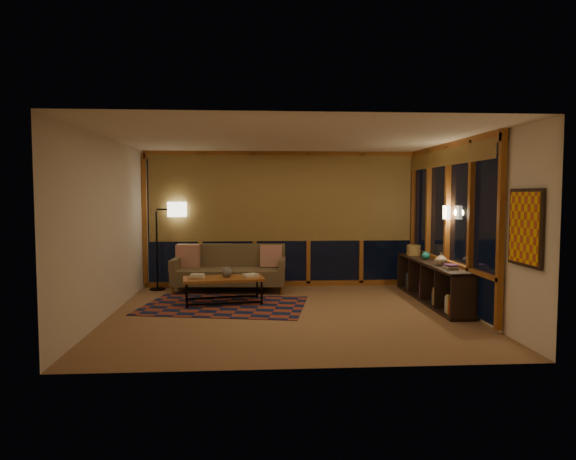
{
  "coord_description": "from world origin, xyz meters",
  "views": [
    {
      "loc": [
        -0.54,
        -7.8,
        1.85
      ],
      "look_at": [
        0.01,
        0.68,
        1.26
      ],
      "focal_mm": 32.0,
      "sensor_mm": 36.0,
      "label": 1
    }
  ],
  "objects": [
    {
      "name": "wall_art",
      "position": [
        2.71,
        -1.85,
        1.45
      ],
      "size": [
        0.06,
        0.74,
        0.94
      ],
      "primitive_type": null,
      "color": "#C84321",
      "rests_on": "walls"
    },
    {
      "name": "window_wall_right",
      "position": [
        2.68,
        0.6,
        1.35
      ],
      "size": [
        0.16,
        3.7,
        2.6
      ],
      "primitive_type": null,
      "color": "#9A4B1E",
      "rests_on": "walls"
    },
    {
      "name": "shelf_book_stack",
      "position": [
        2.49,
        -0.11,
        0.73
      ],
      "size": [
        0.19,
        0.24,
        0.06
      ],
      "primitive_type": null,
      "rotation": [
        0.0,
        0.0,
        0.23
      ],
      "color": "beige",
      "rests_on": "bookshelf"
    },
    {
      "name": "wall_sconce",
      "position": [
        2.62,
        0.45,
        1.55
      ],
      "size": [
        0.12,
        0.18,
        0.22
      ],
      "primitive_type": null,
      "color": "#FBEEC2",
      "rests_on": "walls"
    },
    {
      "name": "book_stack_b",
      "position": [
        -0.61,
        0.89,
        0.47
      ],
      "size": [
        0.27,
        0.25,
        0.04
      ],
      "primitive_type": null,
      "rotation": [
        0.0,
        0.0,
        0.49
      ],
      "color": "beige",
      "rests_on": "coffee_table"
    },
    {
      "name": "window_wall_back",
      "position": [
        0.0,
        2.43,
        1.35
      ],
      "size": [
        5.3,
        0.16,
        2.6
      ],
      "primitive_type": null,
      "color": "#9A4B1E",
      "rests_on": "walls"
    },
    {
      "name": "vase",
      "position": [
        2.49,
        0.3,
        0.8
      ],
      "size": [
        0.24,
        0.24,
        0.21
      ],
      "primitive_type": "imported",
      "rotation": [
        0.0,
        0.0,
        -0.24
      ],
      "color": "tan",
      "rests_on": "bookshelf"
    },
    {
      "name": "walls",
      "position": [
        0.0,
        0.0,
        1.35
      ],
      "size": [
        5.51,
        5.01,
        2.7
      ],
      "color": "#F0E2CC",
      "rests_on": "floor"
    },
    {
      "name": "coffee_table",
      "position": [
        -1.07,
        0.83,
        0.22
      ],
      "size": [
        1.41,
        0.8,
        0.45
      ],
      "primitive_type": null,
      "rotation": [
        0.0,
        0.0,
        0.15
      ],
      "color": "#9A4B1E",
      "rests_on": "floor"
    },
    {
      "name": "bookshelf",
      "position": [
        2.49,
        0.73,
        0.35
      ],
      "size": [
        0.4,
        2.78,
        0.7
      ],
      "primitive_type": null,
      "color": "#31221D",
      "rests_on": "floor"
    },
    {
      "name": "ceiling",
      "position": [
        0.0,
        0.0,
        2.7
      ],
      "size": [
        5.5,
        5.0,
        0.01
      ],
      "primitive_type": "cube",
      "color": "beige",
      "rests_on": "walls"
    },
    {
      "name": "floor_lamp",
      "position": [
        -2.43,
        2.2,
        0.86
      ],
      "size": [
        0.65,
        0.51,
        1.71
      ],
      "primitive_type": null,
      "rotation": [
        0.0,
        0.0,
        0.27
      ],
      "color": "black",
      "rests_on": "floor"
    },
    {
      "name": "pillow_left",
      "position": [
        -1.83,
        2.14,
        0.66
      ],
      "size": [
        0.47,
        0.23,
        0.45
      ],
      "primitive_type": null,
      "rotation": [
        0.0,
        0.0,
        -0.19
      ],
      "color": "#B23621",
      "rests_on": "sofa"
    },
    {
      "name": "ceramic_pot",
      "position": [
        -1.01,
        0.87,
        0.54
      ],
      "size": [
        0.19,
        0.19,
        0.18
      ],
      "primitive_type": "sphere",
      "rotation": [
        0.0,
        0.0,
        0.07
      ],
      "color": "#292929",
      "rests_on": "coffee_table"
    },
    {
      "name": "sofa",
      "position": [
        -1.02,
        1.96,
        0.43
      ],
      "size": [
        2.17,
        1.01,
        0.87
      ],
      "primitive_type": null,
      "rotation": [
        0.0,
        0.0,
        -0.07
      ],
      "color": "brown",
      "rests_on": "floor"
    },
    {
      "name": "basket",
      "position": [
        2.47,
        1.68,
        0.79
      ],
      "size": [
        0.3,
        0.3,
        0.2
      ],
      "primitive_type": "cylinder",
      "rotation": [
        0.0,
        0.0,
        0.19
      ],
      "color": "#AB8C48",
      "rests_on": "bookshelf"
    },
    {
      "name": "pillow_right",
      "position": [
        -0.23,
        2.07,
        0.64
      ],
      "size": [
        0.42,
        0.17,
        0.41
      ],
      "primitive_type": null,
      "rotation": [
        0.0,
        0.0,
        -0.07
      ],
      "color": "#B23621",
      "rests_on": "sofa"
    },
    {
      "name": "area_rug",
      "position": [
        -1.05,
        0.65,
        0.01
      ],
      "size": [
        2.91,
        2.21,
        0.01
      ],
      "primitive_type": "cube",
      "rotation": [
        0.0,
        0.0,
        -0.19
      ],
      "color": "brown",
      "rests_on": "floor"
    },
    {
      "name": "floor",
      "position": [
        0.0,
        0.0,
        0.0
      ],
      "size": [
        5.5,
        5.0,
        0.01
      ],
      "primitive_type": "cube",
      "color": "#A17048",
      "rests_on": "ground"
    },
    {
      "name": "book_stack_a",
      "position": [
        -1.5,
        0.79,
        0.48
      ],
      "size": [
        0.28,
        0.22,
        0.08
      ],
      "primitive_type": null,
      "rotation": [
        0.0,
        0.0,
        -0.06
      ],
      "color": "beige",
      "rests_on": "coffee_table"
    },
    {
      "name": "teal_bowl",
      "position": [
        2.49,
        1.05,
        0.77
      ],
      "size": [
        0.17,
        0.17,
        0.14
      ],
      "primitive_type": "sphere",
      "rotation": [
        0.0,
        0.0,
        0.21
      ],
      "color": "#1A8272",
      "rests_on": "bookshelf"
    }
  ]
}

